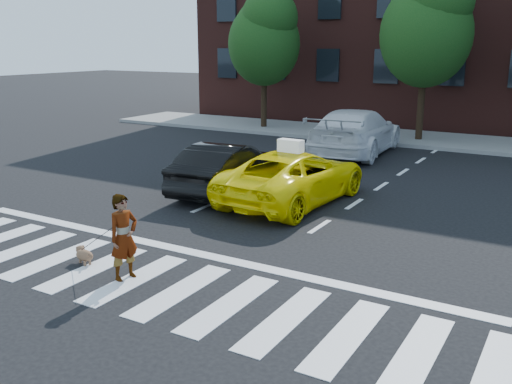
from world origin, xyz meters
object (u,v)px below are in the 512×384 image
tree_mid (428,23)px  woman (124,237)px  taxi (294,176)px  black_sedan (226,167)px  tree_left (265,35)px  white_suv (356,132)px  dog (84,254)px

tree_mid → woman: bearing=-92.3°
taxi → woman: bearing=91.0°
woman → taxi: bearing=8.7°
tree_mid → black_sedan: bearing=-103.0°
tree_left → white_suv: bearing=-31.9°
woman → tree_mid: bearing=9.0°
black_sedan → white_suv: white_suv is taller
white_suv → taxi: bearing=93.7°
taxi → dog: taxi is taller
taxi → white_suv: 7.28m
black_sedan → white_suv: size_ratio=0.72×
taxi → black_sedan: 2.12m
tree_left → taxi: size_ratio=1.32×
tree_mid → taxi: tree_mid is taller
taxi → white_suv: bearing=-78.4°
black_sedan → tree_left: bearing=-71.3°
tree_left → dog: (5.61, -16.91, -4.26)m
taxi → black_sedan: (-2.12, -0.00, 0.01)m
black_sedan → dog: (0.65, -5.92, -0.51)m
tree_mid → black_sedan: (-2.53, -10.99, -4.16)m
tree_left → dog: 18.31m
tree_mid → dog: bearing=-96.4°
tree_left → white_suv: (6.07, -3.78, -3.59)m
tree_left → taxi: 13.60m
tree_left → tree_mid: bearing=-0.0°
taxi → dog: size_ratio=9.18×
black_sedan → dog: black_sedan is taller
woman → dog: woman is taller
black_sedan → white_suv: (1.11, 7.21, 0.16)m
white_suv → tree_left: bearing=-36.1°
tree_left → woman: (6.80, -17.04, -3.66)m
taxi → black_sedan: black_sedan is taller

